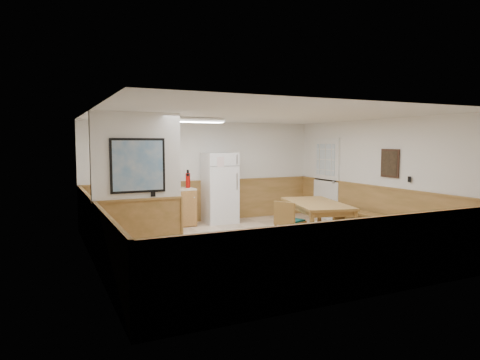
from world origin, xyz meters
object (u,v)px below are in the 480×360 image
fire_extinguisher (188,180)px  dining_table (316,207)px  dining_chair (288,219)px  refrigerator (220,188)px  dining_bench (362,217)px  soap_bottle (112,187)px

fire_extinguisher → dining_table: bearing=-66.0°
dining_chair → refrigerator: bearing=72.3°
dining_bench → soap_bottle: size_ratio=8.21×
dining_table → fire_extinguisher: bearing=142.0°
fire_extinguisher → soap_bottle: (-1.78, -0.05, -0.09)m
dining_bench → fire_extinguisher: 4.12m
dining_table → dining_bench: bearing=16.9°
dining_table → dining_chair: (-0.84, -0.23, -0.17)m
refrigerator → soap_bottle: refrigerator is taller
dining_bench → dining_chair: dining_chair is taller
dining_table → fire_extinguisher: size_ratio=4.94×
dining_bench → fire_extinguisher: size_ratio=3.77×
dining_chair → soap_bottle: 4.00m
fire_extinguisher → soap_bottle: 1.79m
refrigerator → soap_bottle: 2.59m
refrigerator → dining_chair: bearing=-83.2°
dining_chair → dining_table: bearing=-8.5°
refrigerator → dining_table: bearing=-64.9°
dining_table → fire_extinguisher: 3.22m
dining_chair → fire_extinguisher: (-1.10, 2.77, 0.60)m
dining_chair → fire_extinguisher: size_ratio=1.97×
dining_bench → dining_table: bearing=-179.3°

